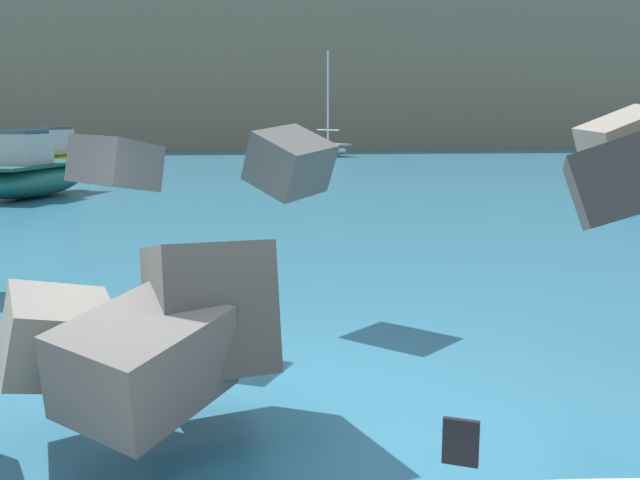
% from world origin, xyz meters
% --- Properties ---
extents(ground_plane, '(400.00, 400.00, 0.00)m').
position_xyz_m(ground_plane, '(0.00, 0.00, 0.00)').
color(ground_plane, '#2D6B84').
extents(breakwater_jetty, '(32.32, 7.66, 2.68)m').
position_xyz_m(breakwater_jetty, '(0.34, 1.74, 1.18)').
color(breakwater_jetty, '#3D3A38').
rests_on(breakwater_jetty, ground).
extents(boat_near_centre, '(3.42, 4.53, 6.86)m').
position_xyz_m(boat_near_centre, '(6.03, 41.20, 0.50)').
color(boat_near_centre, beige).
rests_on(boat_near_centre, ground).
extents(boat_mid_centre, '(4.10, 6.10, 2.10)m').
position_xyz_m(boat_mid_centre, '(-8.18, 28.32, 0.68)').
color(boat_mid_centre, '#EAC64C').
rests_on(boat_mid_centre, ground).
extents(boat_far_left, '(3.40, 5.43, 2.12)m').
position_xyz_m(boat_far_left, '(-6.38, 17.46, 0.71)').
color(boat_far_left, '#1E6656').
rests_on(boat_far_left, ground).
extents(mooring_buoy_inner, '(0.44, 0.44, 0.44)m').
position_xyz_m(mooring_buoy_inner, '(-6.11, 26.09, 0.22)').
color(mooring_buoy_inner, yellow).
rests_on(mooring_buoy_inner, ground).
extents(headland_bluff, '(93.55, 39.23, 16.51)m').
position_xyz_m(headland_bluff, '(7.58, 70.32, 8.28)').
color(headland_bluff, '#847056').
rests_on(headland_bluff, ground).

